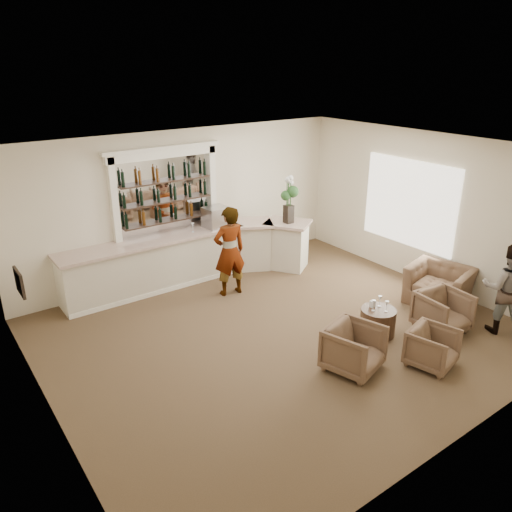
{
  "coord_description": "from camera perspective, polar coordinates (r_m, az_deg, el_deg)",
  "views": [
    {
      "loc": [
        -5.04,
        -6.18,
        4.69
      ],
      "look_at": [
        0.07,
        0.9,
        1.22
      ],
      "focal_mm": 35.0,
      "sensor_mm": 36.0,
      "label": 1
    }
  ],
  "objects": [
    {
      "name": "guest",
      "position": [
        10.0,
        26.72,
        -3.37
      ],
      "size": [
        0.99,
        1.04,
        1.7
      ],
      "primitive_type": "imported",
      "rotation": [
        0.0,
        0.0,
        2.13
      ],
      "color": "gray",
      "rests_on": "ground"
    },
    {
      "name": "sommelier",
      "position": [
        10.35,
        -3.05,
        0.53
      ],
      "size": [
        0.75,
        0.54,
        1.92
      ],
      "primitive_type": "imported",
      "rotation": [
        0.0,
        0.0,
        3.02
      ],
      "color": "gray",
      "rests_on": "ground"
    },
    {
      "name": "napkin_holder",
      "position": [
        9.29,
        13.16,
        -5.36
      ],
      "size": [
        0.08,
        0.08,
        0.12
      ],
      "primitive_type": "cube",
      "color": "white",
      "rests_on": "cocktail_table"
    },
    {
      "name": "back_bar_alcove",
      "position": [
        10.93,
        -10.27,
        7.26
      ],
      "size": [
        2.64,
        0.25,
        3.0
      ],
      "color": "white",
      "rests_on": "ground"
    },
    {
      "name": "wine_glass_tbl_b",
      "position": [
        9.32,
        13.95,
        -5.03
      ],
      "size": [
        0.07,
        0.07,
        0.21
      ],
      "primitive_type": null,
      "color": "white",
      "rests_on": "cocktail_table"
    },
    {
      "name": "wine_glass_tbl_c",
      "position": [
        9.16,
        14.7,
        -5.6
      ],
      "size": [
        0.07,
        0.07,
        0.21
      ],
      "primitive_type": null,
      "color": "white",
      "rests_on": "cocktail_table"
    },
    {
      "name": "wine_glass_bar_left",
      "position": [
        11.23,
        -4.24,
        3.75
      ],
      "size": [
        0.07,
        0.07,
        0.21
      ],
      "primitive_type": null,
      "color": "white",
      "rests_on": "bar_counter"
    },
    {
      "name": "armchair_right",
      "position": [
        9.78,
        20.57,
        -5.98
      ],
      "size": [
        0.88,
        0.9,
        0.76
      ],
      "primitive_type": "imported",
      "rotation": [
        0.0,
        0.0,
        -0.09
      ],
      "color": "brown",
      "rests_on": "ground"
    },
    {
      "name": "armchair_left",
      "position": [
        8.24,
        11.11,
        -10.33
      ],
      "size": [
        1.02,
        1.04,
        0.77
      ],
      "primitive_type": "imported",
      "rotation": [
        0.0,
        0.0,
        0.29
      ],
      "color": "brown",
      "rests_on": "ground"
    },
    {
      "name": "bar_counter",
      "position": [
        11.17,
        -7.3,
        -0.13
      ],
      "size": [
        5.72,
        1.8,
        1.14
      ],
      "color": "white",
      "rests_on": "ground"
    },
    {
      "name": "wine_glass_tbl_a",
      "position": [
        9.13,
        13.28,
        -5.53
      ],
      "size": [
        0.07,
        0.07,
        0.21
      ],
      "primitive_type": null,
      "color": "white",
      "rests_on": "cocktail_table"
    },
    {
      "name": "flower_vase",
      "position": [
        11.43,
        3.79,
        6.8
      ],
      "size": [
        0.29,
        0.29,
        1.11
      ],
      "color": "black",
      "rests_on": "bar_counter"
    },
    {
      "name": "room_shell",
      "position": [
        8.94,
        1.18,
        6.43
      ],
      "size": [
        8.04,
        7.02,
        3.32
      ],
      "color": "#F1E4C8",
      "rests_on": "ground"
    },
    {
      "name": "wine_glass_bar_right",
      "position": [
        11.01,
        -7.24,
        3.26
      ],
      "size": [
        0.07,
        0.07,
        0.21
      ],
      "primitive_type": null,
      "color": "white",
      "rests_on": "bar_counter"
    },
    {
      "name": "armchair_center",
      "position": [
        8.69,
        19.51,
        -9.86
      ],
      "size": [
        0.85,
        0.87,
        0.66
      ],
      "primitive_type": "imported",
      "rotation": [
        0.0,
        0.0,
        0.24
      ],
      "color": "brown",
      "rests_on": "ground"
    },
    {
      "name": "ground",
      "position": [
        9.25,
        2.93,
        -8.83
      ],
      "size": [
        8.0,
        8.0,
        0.0
      ],
      "primitive_type": "plane",
      "color": "brown",
      "rests_on": "ground"
    },
    {
      "name": "armchair_far",
      "position": [
        10.85,
        20.18,
        -3.12
      ],
      "size": [
        1.29,
        1.4,
        0.77
      ],
      "primitive_type": "imported",
      "rotation": [
        0.0,
        0.0,
        -1.33
      ],
      "color": "brown",
      "rests_on": "ground"
    },
    {
      "name": "espresso_machine",
      "position": [
        11.26,
        -4.61,
        4.46
      ],
      "size": [
        0.56,
        0.48,
        0.46
      ],
      "primitive_type": "cube",
      "rotation": [
        0.0,
        0.0,
        0.09
      ],
      "color": "#ADADB1",
      "rests_on": "bar_counter"
    },
    {
      "name": "cocktail_table",
      "position": [
        9.36,
        13.72,
        -7.32
      ],
      "size": [
        0.63,
        0.63,
        0.5
      ],
      "primitive_type": "cylinder",
      "color": "#452C1E",
      "rests_on": "ground"
    }
  ]
}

